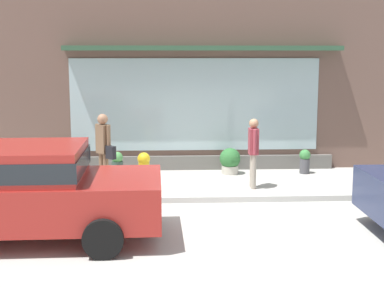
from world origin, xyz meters
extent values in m
plane|color=#B2AFA8|center=(0.00, 0.00, 0.00)|extent=(60.00, 60.00, 0.00)
cube|color=#B2B2AD|center=(0.00, -0.20, 0.06)|extent=(14.00, 0.24, 0.12)
cube|color=brown|center=(0.00, 3.20, 2.56)|extent=(14.00, 0.36, 5.12)
cube|color=#9EB7BC|center=(-0.20, 3.00, 1.68)|extent=(6.31, 0.03, 2.34)
cube|color=#2D5138|center=(0.00, 2.85, 3.10)|extent=(6.91, 0.56, 0.12)
cube|color=#605E59|center=(0.00, 2.98, 0.18)|extent=(6.71, 0.20, 0.36)
cylinder|color=gold|center=(-1.44, 0.88, 0.03)|extent=(0.36, 0.36, 0.06)
cylinder|color=gold|center=(-1.44, 0.88, 0.34)|extent=(0.24, 0.24, 0.55)
sphere|color=gold|center=(-1.44, 0.88, 0.69)|extent=(0.28, 0.28, 0.28)
cylinder|color=gold|center=(-1.60, 0.88, 0.37)|extent=(0.10, 0.09, 0.09)
cylinder|color=gold|center=(-1.29, 0.88, 0.37)|extent=(0.10, 0.09, 0.09)
cylinder|color=gold|center=(-1.44, 0.72, 0.37)|extent=(0.09, 0.10, 0.09)
cylinder|color=brown|center=(-2.27, 0.79, 0.42)|extent=(0.12, 0.12, 0.83)
cylinder|color=brown|center=(-2.37, 0.90, 0.42)|extent=(0.12, 0.12, 0.83)
cube|color=brown|center=(-2.32, 0.84, 1.14)|extent=(0.34, 0.34, 0.62)
sphere|color=#A37556|center=(-2.32, 0.84, 1.58)|extent=(0.23, 0.23, 0.23)
cylinder|color=brown|center=(-2.18, 0.71, 1.16)|extent=(0.08, 0.08, 0.59)
cylinder|color=brown|center=(-2.45, 0.98, 1.16)|extent=(0.08, 0.08, 0.59)
cube|color=black|center=(-2.14, 0.63, 0.88)|extent=(0.24, 0.24, 0.28)
cylinder|color=#9E9384|center=(0.97, 0.96, 0.38)|extent=(0.12, 0.12, 0.77)
cylinder|color=#9E9384|center=(0.97, 0.81, 0.38)|extent=(0.12, 0.12, 0.77)
cube|color=#8E333D|center=(0.97, 0.89, 1.06)|extent=(0.20, 0.29, 0.58)
sphere|color=#A37556|center=(0.97, 0.89, 1.46)|extent=(0.21, 0.21, 0.21)
cylinder|color=#8E333D|center=(0.97, 1.08, 1.07)|extent=(0.08, 0.08, 0.55)
cylinder|color=#8E333D|center=(0.97, 0.69, 1.07)|extent=(0.08, 0.08, 0.55)
cube|color=maroon|center=(-3.31, -2.37, 0.66)|extent=(4.55, 1.96, 0.71)
cube|color=maroon|center=(-3.54, -2.38, 1.26)|extent=(2.52, 1.78, 0.56)
cube|color=#1E2328|center=(-3.54, -2.38, 1.26)|extent=(2.56, 1.80, 0.31)
cylinder|color=black|center=(-1.93, -1.38, 0.30)|extent=(0.61, 0.19, 0.61)
cylinder|color=black|center=(-1.90, -3.31, 0.30)|extent=(0.61, 0.19, 0.61)
cylinder|color=#4C4C51|center=(-3.34, 2.35, 0.13)|extent=(0.41, 0.41, 0.26)
cone|color=#23562D|center=(-3.34, 2.35, 0.55)|extent=(0.37, 0.37, 0.58)
cylinder|color=#33473D|center=(-2.13, 2.10, 0.20)|extent=(0.27, 0.27, 0.40)
sphere|color=#4C934C|center=(-2.13, 2.10, 0.50)|extent=(0.27, 0.27, 0.27)
cylinder|color=#B7B2A3|center=(0.64, 2.40, 0.10)|extent=(0.42, 0.42, 0.21)
sphere|color=#2D6B33|center=(0.64, 2.40, 0.39)|extent=(0.52, 0.52, 0.52)
sphere|color=#B266B7|center=(0.71, 2.49, 0.45)|extent=(0.15, 0.15, 0.15)
sphere|color=white|center=(0.73, 2.29, 0.50)|extent=(0.11, 0.11, 0.11)
sphere|color=#B266B7|center=(0.60, 2.33, 0.49)|extent=(0.10, 0.10, 0.10)
cylinder|color=#4C4C51|center=(2.51, 2.35, 0.19)|extent=(0.25, 0.25, 0.37)
sphere|color=#3D8442|center=(2.51, 2.35, 0.47)|extent=(0.27, 0.27, 0.27)
sphere|color=#B266B7|center=(2.51, 2.31, 0.53)|extent=(0.08, 0.08, 0.08)
sphere|color=orange|center=(2.44, 2.34, 0.54)|extent=(0.06, 0.06, 0.06)
camera|label=1|loc=(-0.99, -11.21, 3.00)|focal=52.44mm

